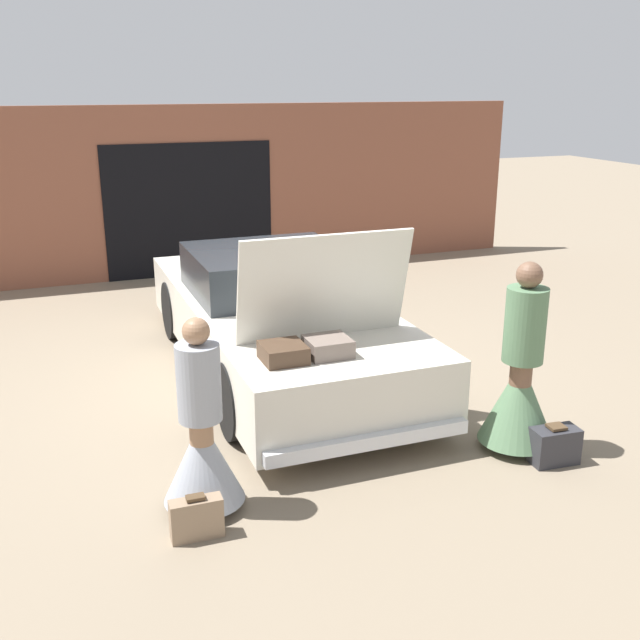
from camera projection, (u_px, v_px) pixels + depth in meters
The scene contains 7 objects.
ground_plane at pixel (278, 369), 8.58m from camera, with size 40.00×40.00×0.00m, color #7F705B.
garage_wall_back at pixel (188, 192), 12.42m from camera, with size 12.00×0.14×2.80m.
car at pixel (276, 318), 8.41m from camera, with size 1.98×5.06×1.87m.
person_left at pixel (202, 444), 5.64m from camera, with size 0.63×0.63×1.54m.
person_right at pixel (520, 385), 6.57m from camera, with size 0.68×0.68×1.72m.
suitcase_beside_left_person at pixel (197, 518), 5.38m from camera, with size 0.38×0.14×0.34m.
suitcase_beside_right_person at pixel (554, 445), 6.44m from camera, with size 0.42×0.25×0.35m.
Camera 1 is at (-2.39, -7.65, 3.16)m, focal length 42.00 mm.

